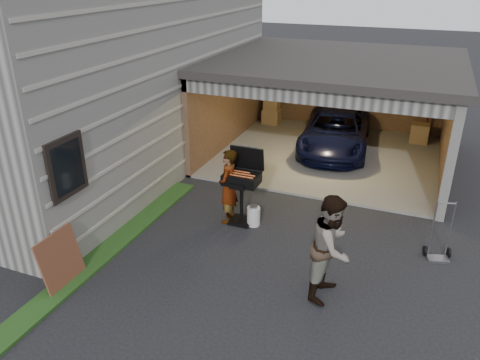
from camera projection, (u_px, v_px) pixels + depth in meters
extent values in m
plane|color=black|center=(216.00, 268.00, 8.87)|extent=(80.00, 80.00, 0.00)
cube|color=#474744|center=(79.00, 62.00, 13.12)|extent=(7.00, 11.00, 5.50)
cube|color=#193814|center=(85.00, 269.00, 8.78)|extent=(0.50, 8.00, 0.06)
cube|color=#605E59|center=(328.00, 155.00, 14.08)|extent=(6.50, 6.00, 0.06)
cube|color=#473321|center=(350.00, 90.00, 15.99)|extent=(6.50, 0.15, 2.70)
cube|color=#473321|center=(450.00, 125.00, 12.45)|extent=(0.15, 6.00, 2.70)
cube|color=#473321|center=(231.00, 101.00, 14.61)|extent=(0.15, 6.00, 2.70)
cube|color=#2D2B28|center=(336.00, 61.00, 12.92)|extent=(6.80, 6.30, 0.20)
cube|color=#474744|center=(310.00, 96.00, 10.58)|extent=(6.50, 0.16, 0.36)
cube|color=beige|center=(322.00, 81.00, 11.57)|extent=(6.00, 2.40, 0.06)
cube|color=#474744|center=(450.00, 165.00, 9.98)|extent=(0.20, 0.18, 2.70)
cube|color=brown|center=(271.00, 116.00, 16.68)|extent=(0.60, 0.50, 0.50)
cube|color=brown|center=(272.00, 103.00, 16.48)|extent=(0.50, 0.45, 0.45)
cube|color=brown|center=(419.00, 133.00, 14.88)|extent=(0.55, 0.50, 0.60)
cube|color=brown|center=(431.00, 103.00, 14.98)|extent=(0.24, 0.43, 2.20)
imported|color=black|center=(335.00, 134.00, 14.16)|extent=(2.33, 4.34, 1.16)
imported|color=#A0AECA|center=(228.00, 186.00, 10.16)|extent=(0.47, 0.66, 1.69)
imported|color=#412319|center=(332.00, 247.00, 7.79)|extent=(0.85, 1.02, 1.89)
cube|color=black|center=(241.00, 221.00, 10.44)|extent=(0.48, 0.48, 0.06)
cylinder|color=black|center=(242.00, 202.00, 10.23)|extent=(0.08, 0.08, 0.96)
cube|color=black|center=(242.00, 179.00, 10.00)|extent=(0.76, 0.53, 0.23)
cube|color=#59595B|center=(242.00, 175.00, 9.96)|extent=(0.69, 0.46, 0.02)
cube|color=black|center=(247.00, 158.00, 10.13)|extent=(0.76, 0.14, 0.53)
cylinder|color=white|center=(254.00, 216.00, 10.25)|extent=(0.29, 0.29, 0.43)
cube|color=brown|center=(61.00, 260.00, 8.23)|extent=(0.25, 0.91, 1.00)
cube|color=gray|center=(438.00, 259.00, 9.10)|extent=(0.44, 0.34, 0.04)
cylinder|color=black|center=(425.00, 251.00, 9.21)|extent=(0.09, 0.21, 0.20)
cylinder|color=black|center=(449.00, 252.00, 9.16)|extent=(0.09, 0.21, 0.20)
cylinder|color=gray|center=(432.00, 228.00, 8.99)|extent=(0.03, 0.03, 1.17)
cylinder|color=gray|center=(450.00, 230.00, 8.95)|extent=(0.03, 0.03, 1.17)
cylinder|color=gray|center=(447.00, 203.00, 8.74)|extent=(0.33, 0.12, 0.03)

